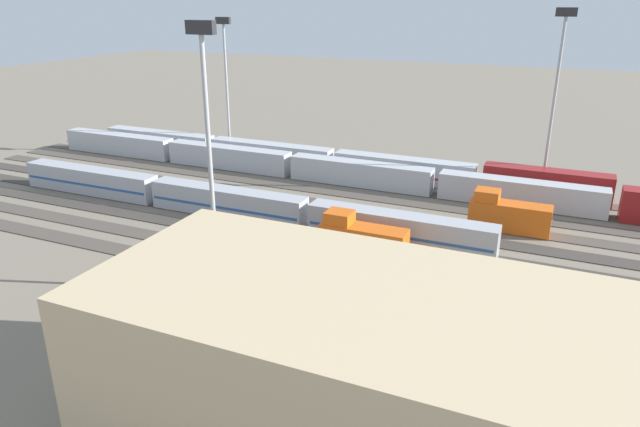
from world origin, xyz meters
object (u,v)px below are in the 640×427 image
train_on_track_6 (361,239)px  train_on_track_3 (508,215)px  light_mast_0 (226,68)px  train_on_track_1 (352,172)px  light_mast_2 (557,79)px  maintenance_shed (500,411)px  train_on_track_0 (322,160)px  light_mast_1 (208,128)px  train_on_track_5 (228,202)px

train_on_track_6 → train_on_track_3: bearing=-133.7°
train_on_track_6 → light_mast_0: light_mast_0 is taller
train_on_track_3 → train_on_track_1: 26.93m
light_mast_2 → maintenance_shed: light_mast_2 is taller
light_mast_2 → maintenance_shed: 62.52m
train_on_track_1 → light_mast_2: 32.72m
light_mast_0 → light_mast_2: size_ratio=0.93×
train_on_track_6 → light_mast_0: bearing=-41.0°
maintenance_shed → light_mast_0: bearing=-47.4°
train_on_track_0 → light_mast_2: light_mast_2 is taller
train_on_track_3 → train_on_track_6: (14.35, 15.00, 0.00)m
train_on_track_6 → light_mast_1: bearing=52.3°
maintenance_shed → light_mast_2: bearing=-88.6°
train_on_track_1 → maintenance_shed: 61.45m
train_on_track_0 → train_on_track_6: train_on_track_6 is taller
light_mast_0 → light_mast_1: light_mast_1 is taller
maintenance_shed → train_on_track_5: bearing=-40.2°
train_on_track_3 → light_mast_0: light_mast_0 is taller
train_on_track_3 → train_on_track_6: same height
train_on_track_3 → train_on_track_6: size_ratio=1.00×
train_on_track_0 → train_on_track_5: size_ratio=1.27×
train_on_track_1 → train_on_track_6: 27.18m
train_on_track_6 → train_on_track_0: bearing=-59.1°
train_on_track_5 → light_mast_1: light_mast_1 is taller
train_on_track_6 → light_mast_2: bearing=-118.0°
train_on_track_1 → train_on_track_5: bearing=62.5°
train_on_track_0 → light_mast_2: size_ratio=3.38×
train_on_track_1 → maintenance_shed: size_ratio=2.23×
train_on_track_0 → light_mast_1: 46.64m
light_mast_0 → light_mast_1: bearing=120.8°
train_on_track_3 → light_mast_0: size_ratio=0.40×
train_on_track_0 → maintenance_shed: size_ratio=1.76×
train_on_track_5 → maintenance_shed: bearing=139.8°
train_on_track_0 → train_on_track_3: bearing=155.1°
light_mast_1 → light_mast_2: light_mast_2 is taller
light_mast_1 → maintenance_shed: 34.81m
train_on_track_1 → light_mast_2: (-28.03, -7.70, 15.03)m
train_on_track_3 → maintenance_shed: (-4.49, 43.77, 3.68)m
light_mast_1 → train_on_track_5: bearing=-60.4°
train_on_track_0 → train_on_track_1: 8.86m
train_on_track_3 → train_on_track_5: (35.42, 10.00, -0.16)m
train_on_track_6 → maintenance_shed: bearing=123.2°
train_on_track_1 → train_on_track_6: size_ratio=11.48×
light_mast_0 → light_mast_1: size_ratio=0.94×
train_on_track_5 → train_on_track_6: 21.66m
train_on_track_5 → train_on_track_0: bearing=-97.1°
light_mast_0 → maintenance_shed: size_ratio=0.48×
train_on_track_6 → maintenance_shed: size_ratio=0.19×
train_on_track_0 → train_on_track_5: train_on_track_0 is taller
train_on_track_6 → light_mast_2: 39.93m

